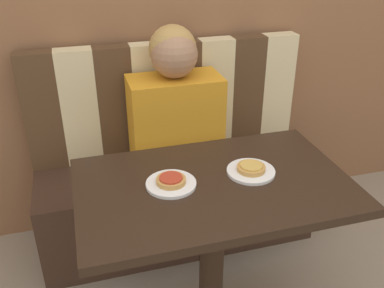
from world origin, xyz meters
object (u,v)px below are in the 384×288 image
object	(u,v)px
plate_right	(251,171)
pizza_right	(251,168)
person	(175,104)
plate_left	(171,184)
pizza_left	(171,180)

from	to	relation	value
plate_right	pizza_right	xyz separation A→B (m)	(0.00, -0.00, 0.02)
person	plate_left	xyz separation A→B (m)	(-0.15, -0.56, -0.07)
plate_right	pizza_left	xyz separation A→B (m)	(-0.31, -0.00, 0.02)
plate_right	person	bearing A→B (deg)	105.47
person	pizza_left	xyz separation A→B (m)	(-0.15, -0.56, -0.05)
plate_left	plate_right	bearing A→B (deg)	0.00
plate_right	pizza_left	bearing A→B (deg)	-180.00
plate_left	plate_right	world-z (taller)	same
pizza_right	pizza_left	bearing A→B (deg)	180.00
person	pizza_right	size ratio (longest dim) A/B	6.56
plate_left	plate_right	size ratio (longest dim) A/B	1.00
person	plate_right	xyz separation A→B (m)	(0.15, -0.56, -0.07)
plate_left	plate_right	distance (m)	0.31
plate_left	pizza_right	distance (m)	0.31
pizza_right	person	bearing A→B (deg)	105.47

